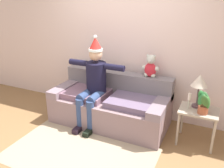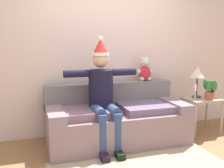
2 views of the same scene
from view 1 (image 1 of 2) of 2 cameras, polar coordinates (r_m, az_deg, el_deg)
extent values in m
plane|color=olive|center=(3.62, -7.34, -15.88)|extent=(10.00, 10.00, 0.00)
cube|color=beige|center=(4.36, 2.85, 10.21)|extent=(7.00, 0.10, 2.70)
cube|color=gray|center=(4.21, -0.53, -6.37)|extent=(1.99, 0.93, 0.46)
cube|color=slate|center=(4.32, 1.41, 0.49)|extent=(1.99, 0.24, 0.38)
cube|color=gray|center=(4.51, -10.77, -0.76)|extent=(0.22, 0.93, 0.12)
cube|color=gray|center=(3.82, 11.60, -4.96)|extent=(0.22, 0.93, 0.12)
cube|color=slate|center=(4.25, -6.31, -2.08)|extent=(0.80, 0.65, 0.10)
cube|color=slate|center=(3.89, 5.13, -4.29)|extent=(0.80, 0.65, 0.10)
cylinder|color=black|center=(4.06, -3.79, 1.61)|extent=(0.34, 0.34, 0.52)
sphere|color=#D5A785|center=(3.95, -3.93, 7.09)|extent=(0.22, 0.22, 0.22)
cylinder|color=white|center=(3.93, -3.96, 8.18)|extent=(0.23, 0.23, 0.04)
cone|color=red|center=(3.91, -4.00, 9.76)|extent=(0.21, 0.21, 0.20)
sphere|color=white|center=(3.89, -4.04, 11.20)|extent=(0.06, 0.06, 0.06)
cylinder|color=navy|center=(4.04, -6.31, -2.53)|extent=(0.14, 0.40, 0.14)
cylinder|color=navy|center=(4.01, -7.63, -7.21)|extent=(0.13, 0.13, 0.56)
cube|color=black|center=(4.07, -8.08, -10.65)|extent=(0.10, 0.24, 0.08)
cylinder|color=navy|center=(3.95, -3.82, -3.03)|extent=(0.14, 0.40, 0.14)
cylinder|color=navy|center=(3.92, -5.14, -7.84)|extent=(0.13, 0.13, 0.56)
cube|color=black|center=(3.98, -5.61, -11.35)|extent=(0.10, 0.24, 0.08)
cylinder|color=black|center=(4.16, -7.99, 5.11)|extent=(0.34, 0.10, 0.10)
cylinder|color=black|center=(3.85, 0.59, 3.99)|extent=(0.34, 0.10, 0.10)
ellipsoid|color=red|center=(4.03, 9.16, 3.37)|extent=(0.20, 0.16, 0.24)
sphere|color=beige|center=(3.98, 9.31, 5.84)|extent=(0.15, 0.15, 0.15)
sphere|color=beige|center=(3.93, 9.06, 5.50)|extent=(0.07, 0.07, 0.07)
sphere|color=beige|center=(3.99, 8.63, 6.66)|extent=(0.05, 0.05, 0.05)
sphere|color=beige|center=(3.96, 10.09, 6.48)|extent=(0.05, 0.05, 0.05)
sphere|color=beige|center=(4.05, 7.76, 3.98)|extent=(0.08, 0.08, 0.08)
sphere|color=beige|center=(4.05, 8.16, 2.23)|extent=(0.08, 0.08, 0.08)
sphere|color=beige|center=(4.00, 10.63, 3.58)|extent=(0.08, 0.08, 0.08)
sphere|color=beige|center=(4.02, 9.79, 1.98)|extent=(0.08, 0.08, 0.08)
cube|color=#AB9D8A|center=(3.74, 20.06, -6.02)|extent=(0.55, 0.43, 0.03)
cylinder|color=#AB9D8A|center=(3.72, 15.43, -10.47)|extent=(0.04, 0.04, 0.53)
cylinder|color=#AB9D8A|center=(3.70, 23.01, -11.71)|extent=(0.04, 0.04, 0.53)
cylinder|color=#AB9D8A|center=(4.05, 16.41, -7.90)|extent=(0.04, 0.04, 0.53)
cylinder|color=#AB9D8A|center=(4.03, 23.34, -9.01)|extent=(0.04, 0.04, 0.53)
cylinder|color=#563E44|center=(3.80, 19.51, -4.94)|extent=(0.14, 0.14, 0.03)
cylinder|color=#544847|center=(3.74, 19.81, -2.65)|extent=(0.02, 0.02, 0.30)
cone|color=beige|center=(3.65, 20.27, 0.81)|extent=(0.24, 0.24, 0.18)
cylinder|color=#A65233|center=(3.62, 20.91, -5.73)|extent=(0.14, 0.14, 0.12)
ellipsoid|color=#2D6829|center=(3.56, 21.91, -4.16)|extent=(0.10, 0.13, 0.20)
ellipsoid|color=#377038|center=(3.60, 21.36, -3.11)|extent=(0.15, 0.09, 0.21)
ellipsoid|color=#276D31|center=(3.59, 20.61, -2.74)|extent=(0.16, 0.14, 0.21)
ellipsoid|color=#2A6D34|center=(3.52, 20.60, -3.47)|extent=(0.16, 0.11, 0.21)
ellipsoid|color=#36652B|center=(3.46, 21.36, -3.80)|extent=(0.16, 0.10, 0.21)
cylinder|color=beige|center=(3.69, 17.83, -4.60)|extent=(0.02, 0.02, 0.14)
cylinder|color=white|center=(3.64, 18.04, -2.90)|extent=(0.04, 0.04, 0.10)
cube|color=tan|center=(3.58, -7.83, -16.30)|extent=(2.10, 1.24, 0.01)
camera|label=2|loc=(2.92, -63.92, -5.46)|focal=42.15mm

